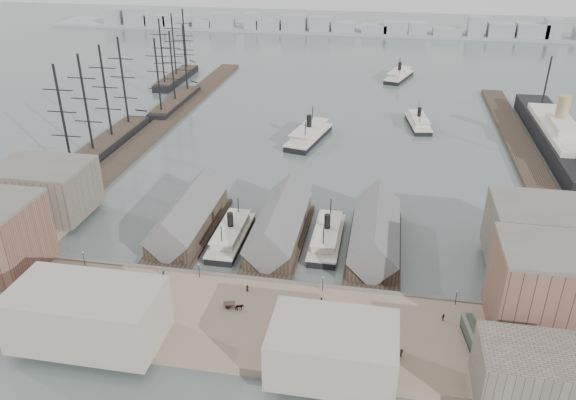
% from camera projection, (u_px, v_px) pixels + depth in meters
% --- Properties ---
extents(ground, '(900.00, 900.00, 0.00)m').
position_uv_depth(ground, '(266.00, 274.00, 140.38)').
color(ground, '#495554').
rests_on(ground, ground).
extents(quay, '(180.00, 30.00, 2.00)m').
position_uv_depth(quay, '(247.00, 322.00, 122.36)').
color(quay, '#7F6B55').
rests_on(quay, ground).
extents(seawall, '(180.00, 1.20, 2.30)m').
position_uv_depth(seawall, '(262.00, 282.00, 135.30)').
color(seawall, '#59544C').
rests_on(seawall, ground).
extents(west_wharf, '(10.00, 220.00, 1.60)m').
position_uv_depth(west_wharf, '(161.00, 125.00, 238.82)').
color(west_wharf, '#2D231C').
rests_on(west_wharf, ground).
extents(east_wharf, '(10.00, 180.00, 1.60)m').
position_uv_depth(east_wharf, '(525.00, 158.00, 206.53)').
color(east_wharf, '#2D231C').
rests_on(east_wharf, ground).
extents(ferry_shed_west, '(14.00, 42.00, 12.60)m').
position_uv_depth(ferry_shed_west, '(189.00, 217.00, 157.31)').
color(ferry_shed_west, '#2D231C').
rests_on(ferry_shed_west, ground).
extents(ferry_shed_center, '(14.00, 42.00, 12.60)m').
position_uv_depth(ferry_shed_center, '(279.00, 226.00, 153.12)').
color(ferry_shed_center, '#2D231C').
rests_on(ferry_shed_center, ground).
extents(ferry_shed_east, '(14.00, 42.00, 12.60)m').
position_uv_depth(ferry_shed_east, '(375.00, 234.00, 148.94)').
color(ferry_shed_east, '#2D231C').
rests_on(ferry_shed_east, ground).
extents(warehouse_west_back, '(26.00, 20.00, 14.00)m').
position_uv_depth(warehouse_west_back, '(45.00, 190.00, 163.42)').
color(warehouse_west_back, '#60564C').
rests_on(warehouse_west_back, west_land).
extents(warehouse_east_front, '(30.00, 18.00, 19.00)m').
position_uv_depth(warehouse_east_front, '(570.00, 293.00, 114.04)').
color(warehouse_east_front, brown).
rests_on(warehouse_east_front, east_land).
extents(warehouse_east_back, '(28.00, 20.00, 15.00)m').
position_uv_depth(warehouse_east_back, '(548.00, 237.00, 138.34)').
color(warehouse_east_back, '#60564C').
rests_on(warehouse_east_back, east_land).
extents(street_bldg_center, '(24.00, 16.00, 10.00)m').
position_uv_depth(street_bldg_center, '(333.00, 349.00, 105.90)').
color(street_bldg_center, gray).
rests_on(street_bldg_center, quay).
extents(street_bldg_west, '(30.00, 16.00, 12.00)m').
position_uv_depth(street_bldg_west, '(87.00, 315.00, 113.50)').
color(street_bldg_west, gray).
rests_on(street_bldg_west, quay).
extents(street_bldg_east, '(18.00, 14.00, 11.00)m').
position_uv_depth(street_bldg_east, '(529.00, 375.00, 99.16)').
color(street_bldg_east, '#60564C').
rests_on(street_bldg_east, quay).
extents(lamp_post_far_w, '(0.44, 0.44, 3.92)m').
position_uv_depth(lamp_post_far_w, '(83.00, 256.00, 139.36)').
color(lamp_post_far_w, black).
rests_on(lamp_post_far_w, quay).
extents(lamp_post_near_w, '(0.44, 0.44, 3.92)m').
position_uv_depth(lamp_post_near_w, '(199.00, 268.00, 134.53)').
color(lamp_post_near_w, black).
rests_on(lamp_post_near_w, quay).
extents(lamp_post_near_e, '(0.44, 0.44, 3.92)m').
position_uv_depth(lamp_post_near_e, '(323.00, 281.00, 129.70)').
color(lamp_post_near_e, black).
rests_on(lamp_post_near_e, quay).
extents(lamp_post_far_e, '(0.44, 0.44, 3.92)m').
position_uv_depth(lamp_post_far_e, '(457.00, 295.00, 124.87)').
color(lamp_post_far_e, black).
rests_on(lamp_post_far_e, quay).
extents(far_shore, '(500.00, 40.00, 15.72)m').
position_uv_depth(far_shore, '(356.00, 28.00, 432.50)').
color(far_shore, gray).
rests_on(far_shore, ground).
extents(ferry_docked_west, '(7.77, 25.90, 9.25)m').
position_uv_depth(ferry_docked_west, '(231.00, 234.00, 153.88)').
color(ferry_docked_west, black).
rests_on(ferry_docked_west, ground).
extents(ferry_docked_east, '(7.85, 26.18, 9.35)m').
position_uv_depth(ferry_docked_east, '(327.00, 236.00, 152.88)').
color(ferry_docked_east, black).
rests_on(ferry_docked_east, ground).
extents(ferry_open_near, '(15.86, 32.73, 11.23)m').
position_uv_depth(ferry_open_near, '(309.00, 134.00, 223.57)').
color(ferry_open_near, black).
rests_on(ferry_open_near, ground).
extents(ferry_open_mid, '(11.48, 25.77, 8.89)m').
position_uv_depth(ferry_open_mid, '(418.00, 122.00, 238.96)').
color(ferry_open_mid, black).
rests_on(ferry_open_mid, ground).
extents(ferry_open_far, '(16.68, 29.44, 10.07)m').
position_uv_depth(ferry_open_far, '(399.00, 75.00, 308.75)').
color(ferry_open_far, black).
rests_on(ferry_open_far, ground).
extents(sailing_ship_near, '(9.42, 64.89, 38.73)m').
position_uv_depth(sailing_ship_near, '(103.00, 145.00, 212.61)').
color(sailing_ship_near, black).
rests_on(sailing_ship_near, ground).
extents(sailing_ship_mid, '(8.49, 49.03, 34.89)m').
position_uv_depth(sailing_ship_mid, '(175.00, 101.00, 264.14)').
color(sailing_ship_mid, black).
rests_on(sailing_ship_mid, ground).
extents(sailing_ship_far, '(8.68, 48.24, 35.70)m').
position_uv_depth(sailing_ship_far, '(177.00, 77.00, 305.20)').
color(sailing_ship_far, black).
rests_on(sailing_ship_far, ground).
extents(ocean_steamer, '(13.73, 100.31, 20.06)m').
position_uv_depth(ocean_steamer, '(557.00, 136.00, 217.36)').
color(ocean_steamer, black).
rests_on(ocean_steamer, ground).
extents(tram, '(4.13, 10.34, 3.58)m').
position_uv_depth(tram, '(472.00, 334.00, 114.49)').
color(tram, black).
rests_on(tram, quay).
extents(horse_cart_left, '(4.75, 2.23, 1.49)m').
position_uv_depth(horse_cart_left, '(66.00, 282.00, 132.71)').
color(horse_cart_left, black).
rests_on(horse_cart_left, quay).
extents(horse_cart_center, '(5.00, 2.34, 1.62)m').
position_uv_depth(horse_cart_center, '(236.00, 306.00, 124.26)').
color(horse_cart_center, black).
rests_on(horse_cart_center, quay).
extents(horse_cart_right, '(4.57, 1.61, 1.49)m').
position_uv_depth(horse_cart_right, '(314.00, 317.00, 120.95)').
color(horse_cart_right, black).
rests_on(horse_cart_right, quay).
extents(pedestrian_0, '(0.75, 0.76, 1.69)m').
position_uv_depth(pedestrian_0, '(34.00, 279.00, 133.71)').
color(pedestrian_0, black).
rests_on(pedestrian_0, quay).
extents(pedestrian_1, '(1.00, 1.08, 1.79)m').
position_uv_depth(pedestrian_1, '(65.00, 298.00, 126.70)').
color(pedestrian_1, black).
rests_on(pedestrian_1, quay).
extents(pedestrian_2, '(1.35, 1.11, 1.82)m').
position_uv_depth(pedestrian_2, '(164.00, 274.00, 135.24)').
color(pedestrian_2, black).
rests_on(pedestrian_2, quay).
extents(pedestrian_3, '(0.54, 0.98, 1.58)m').
position_uv_depth(pedestrian_3, '(135.00, 322.00, 119.44)').
color(pedestrian_3, black).
rests_on(pedestrian_3, quay).
extents(pedestrian_4, '(0.91, 0.96, 1.65)m').
position_uv_depth(pedestrian_4, '(247.00, 288.00, 130.41)').
color(pedestrian_4, black).
rests_on(pedestrian_4, quay).
extents(pedestrian_5, '(0.75, 0.80, 1.78)m').
position_uv_depth(pedestrian_5, '(280.00, 313.00, 122.13)').
color(pedestrian_5, black).
rests_on(pedestrian_5, quay).
extents(pedestrian_6, '(1.02, 0.87, 1.83)m').
position_uv_depth(pedestrian_6, '(321.00, 301.00, 125.82)').
color(pedestrian_6, black).
rests_on(pedestrian_6, quay).
extents(pedestrian_7, '(1.14, 1.34, 1.80)m').
position_uv_depth(pedestrian_7, '(402.00, 353.00, 110.81)').
color(pedestrian_7, black).
rests_on(pedestrian_7, quay).
extents(pedestrian_8, '(1.04, 0.97, 1.72)m').
position_uv_depth(pedestrian_8, '(443.00, 317.00, 120.85)').
color(pedestrian_8, black).
rests_on(pedestrian_8, quay).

